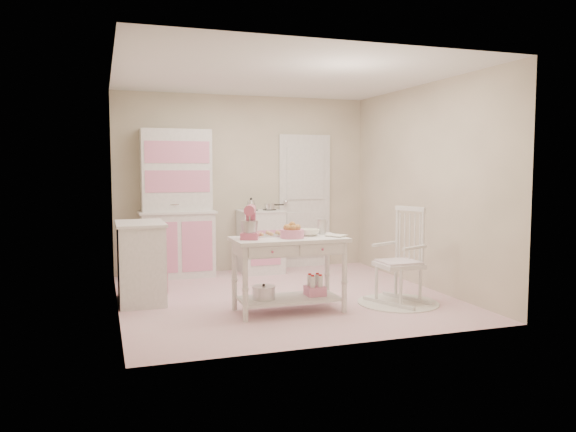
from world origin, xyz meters
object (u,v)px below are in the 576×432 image
object	(u,v)px
rocking_chair	(399,255)
work_table	(289,275)
hutch	(177,203)
base_cabinet	(141,262)
stand_mixer	(250,223)
stove	(261,241)
bread_basket	(292,234)

from	to	relation	value
rocking_chair	work_table	distance (m)	1.30
hutch	base_cabinet	world-z (taller)	hutch
hutch	work_table	xyz separation A→B (m)	(0.87, -2.33, -0.64)
rocking_chair	stand_mixer	bearing A→B (deg)	154.31
stove	base_cabinet	size ratio (longest dim) A/B	1.00
stove	stand_mixer	bearing A→B (deg)	-108.25
hutch	bread_basket	xyz separation A→B (m)	(0.89, -2.38, -0.19)
base_cabinet	hutch	bearing A→B (deg)	66.65
stand_mixer	stove	bearing A→B (deg)	92.06
work_table	rocking_chair	bearing A→B (deg)	-2.22
hutch	rocking_chair	world-z (taller)	hutch
base_cabinet	stand_mixer	xyz separation A→B (m)	(1.05, -0.94, 0.51)
stove	rocking_chair	distance (m)	2.53
work_table	bread_basket	world-z (taller)	bread_basket
base_cabinet	stand_mixer	bearing A→B (deg)	-41.76
rocking_chair	stove	bearing A→B (deg)	89.17
stove	bread_basket	distance (m)	2.39
base_cabinet	work_table	distance (m)	1.75
base_cabinet	work_table	size ratio (longest dim) A/B	0.77
stove	base_cabinet	xyz separation A→B (m)	(-1.80, -1.33, 0.00)
stove	bread_basket	world-z (taller)	stove
bread_basket	work_table	bearing A→B (deg)	111.80
rocking_chair	work_table	size ratio (longest dim) A/B	0.92
hutch	stove	world-z (taller)	hutch
stove	hutch	bearing A→B (deg)	177.61
hutch	stand_mixer	xyz separation A→B (m)	(0.45, -2.31, -0.07)
hutch	bread_basket	size ratio (longest dim) A/B	8.32
stove	rocking_chair	size ratio (longest dim) A/B	0.84
hutch	stove	xyz separation A→B (m)	(1.20, -0.05, -0.58)
stove	rocking_chair	xyz separation A→B (m)	(0.97, -2.34, 0.09)
rocking_chair	stand_mixer	world-z (taller)	stand_mixer
hutch	stand_mixer	world-z (taller)	hutch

